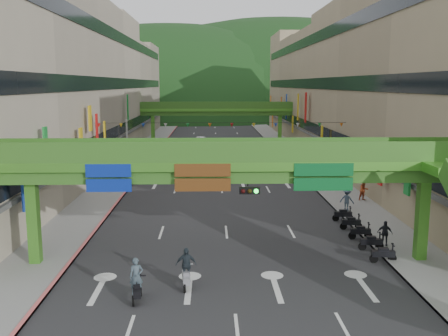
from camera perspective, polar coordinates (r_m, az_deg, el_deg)
The scene contains 23 objects.
ground at distance 23.60m, azimuth 1.24°, elevation -15.85°, with size 320.00×320.00×0.00m, color black.
road_slab at distance 72.01m, azimuth -0.69°, elevation 1.50°, with size 18.00×140.00×0.02m, color #28282B.
sidewalk_left at distance 72.67m, azimuth -9.40°, elevation 1.50°, with size 4.00×140.00×0.15m, color gray.
sidewalk_right at distance 73.00m, azimuth 7.97°, elevation 1.57°, with size 4.00×140.00×0.15m, color gray.
curb_left at distance 72.43m, azimuth -7.91°, elevation 1.52°, with size 0.20×140.00×0.18m, color #CC5959.
curb_right at distance 72.70m, azimuth 6.50°, elevation 1.58°, with size 0.20×140.00×0.18m, color gray.
building_row_left at distance 73.49m, azimuth -15.81°, elevation 8.70°, with size 12.80×95.00×19.00m.
building_row_right at distance 74.04m, azimuth 14.28°, elevation 8.77°, with size 12.80×95.00×19.00m.
overpass_near at distance 27.19m, azimuth 2.69°, elevation -0.87°, with size 28.00×12.27×7.10m.
overpass_far at distance 86.42m, azimuth -0.86°, elevation 6.44°, with size 28.00×2.20×7.10m.
hill_left at distance 182.10m, azimuth -5.98°, elevation 6.34°, with size 168.00×140.00×112.00m, color #1C4419.
hill_right at distance 203.22m, azimuth 5.85°, elevation 6.67°, with size 208.00×176.00×128.00m, color #1C4419.
bunting_string at distance 51.47m, azimuth -0.37°, elevation 4.93°, with size 26.00×0.36×0.47m.
scooter_rider_near at distance 24.34m, azimuth -9.97°, elevation -12.62°, with size 0.73×1.59×2.12m.
scooter_rider_mid at distance 50.15m, azimuth -1.16°, elevation -0.76°, with size 0.93×1.60×2.18m.
scooter_rider_left at distance 25.46m, azimuth -4.36°, elevation -11.30°, with size 1.08×1.60×2.12m.
scooter_rider_far at distance 62.94m, azimuth -4.91°, elevation 1.13°, with size 0.76×1.60×1.86m.
parked_scooter_row at distance 34.35m, azimuth 15.33°, elevation -7.02°, with size 1.60×9.35×1.08m.
car_silver at distance 84.43m, azimuth -2.67°, elevation 3.15°, with size 1.45×4.16×1.37m, color #AEACB5.
car_yellow at distance 74.64m, azimuth 1.70°, elevation 2.29°, with size 1.59×3.95×1.35m, color #EAE300.
pedestrian_red at distance 44.92m, azimuth 15.68°, elevation -2.64°, with size 0.88×0.69×1.81m, color #AD4320.
pedestrian_dark at distance 33.02m, azimuth 17.88°, elevation -7.34°, with size 0.92×0.38×1.57m, color black.
pedestrian_blue at distance 41.05m, azimuth 13.87°, elevation -3.72°, with size 0.83×0.53×1.77m, color #39485A.
Camera 1 is at (-1.07, -21.28, 10.13)m, focal length 40.00 mm.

